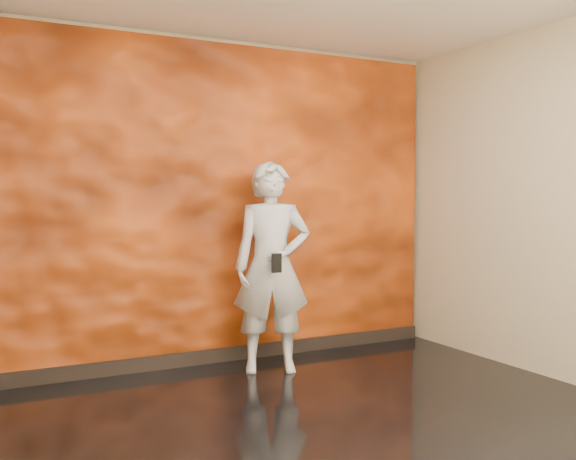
# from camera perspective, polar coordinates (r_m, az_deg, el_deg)

# --- Properties ---
(room) EXTENTS (4.02, 4.02, 2.81)m
(room) POSITION_cam_1_polar(r_m,az_deg,el_deg) (3.91, 6.32, 2.38)
(room) COLOR black
(room) RESTS_ON ground
(feature_wall) EXTENTS (3.90, 0.06, 2.75)m
(feature_wall) POSITION_cam_1_polar(r_m,az_deg,el_deg) (5.65, -4.73, 2.37)
(feature_wall) COLOR #FA5F18
(feature_wall) RESTS_ON ground
(baseboard) EXTENTS (3.90, 0.04, 0.12)m
(baseboard) POSITION_cam_1_polar(r_m,az_deg,el_deg) (5.78, -4.52, -10.84)
(baseboard) COLOR black
(baseboard) RESTS_ON ground
(man) EXTENTS (0.74, 0.61, 1.72)m
(man) POSITION_cam_1_polar(r_m,az_deg,el_deg) (5.28, -1.44, -3.29)
(man) COLOR #A3A7B3
(man) RESTS_ON ground
(phone) EXTENTS (0.08, 0.02, 0.15)m
(phone) POSITION_cam_1_polar(r_m,az_deg,el_deg) (5.04, -1.02, -2.96)
(phone) COLOR black
(phone) RESTS_ON man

